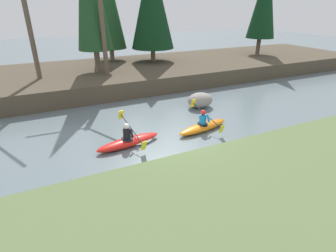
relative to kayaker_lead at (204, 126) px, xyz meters
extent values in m
plane|color=slate|center=(-1.84, -0.51, -0.22)|extent=(90.00, 90.00, 0.00)
cube|color=#5B7042|center=(-1.84, -6.12, 0.05)|extent=(44.00, 7.88, 0.54)
cube|color=#4C4233|center=(-1.84, 9.90, 0.32)|extent=(44.00, 8.81, 1.08)
cylinder|color=brown|center=(-2.79, 9.05, 1.59)|extent=(0.36, 0.36, 1.46)
cylinder|color=#7A664C|center=(-0.91, 12.70, 1.34)|extent=(0.36, 0.36, 0.96)
cone|color=#1E4723|center=(-0.91, 12.70, 5.21)|extent=(2.44, 2.44, 6.78)
cylinder|color=brown|center=(2.00, 10.93, 1.38)|extent=(0.36, 0.36, 1.03)
cone|color=#0F3319|center=(2.00, 10.93, 5.25)|extent=(3.32, 3.32, 6.71)
cylinder|color=brown|center=(11.96, 9.85, 1.59)|extent=(0.36, 0.36, 1.46)
cylinder|color=brown|center=(-6.47, 8.76, 3.74)|extent=(0.28, 0.28, 5.76)
cylinder|color=brown|center=(-2.46, 7.92, 3.66)|extent=(0.28, 0.28, 5.59)
ellipsoid|color=orange|center=(-0.02, 0.00, -0.05)|extent=(2.76, 1.10, 0.34)
cone|color=orange|center=(1.20, 0.23, -0.03)|extent=(0.38, 0.26, 0.20)
cylinder|color=black|center=(-0.07, -0.01, 0.09)|extent=(0.56, 0.56, 0.08)
cylinder|color=#1984CC|center=(-0.07, -0.01, 0.34)|extent=(0.35, 0.35, 0.42)
sphere|color=red|center=(-0.07, -0.01, 0.67)|extent=(0.27, 0.27, 0.23)
cylinder|color=#1984CC|center=(-0.02, 0.24, 0.43)|extent=(0.13, 0.24, 0.35)
cylinder|color=#1984CC|center=(0.07, -0.23, 0.43)|extent=(0.13, 0.24, 0.35)
cylinder|color=black|center=(0.15, 0.03, 0.47)|extent=(0.40, 1.88, 0.65)
cube|color=yellow|center=(-0.03, 0.96, 0.78)|extent=(0.23, 0.19, 0.41)
cube|color=yellow|center=(0.33, -0.90, 0.16)|extent=(0.23, 0.19, 0.41)
ellipsoid|color=red|center=(-3.53, 0.04, -0.05)|extent=(2.76, 1.02, 0.34)
cone|color=red|center=(-2.31, 0.24, -0.03)|extent=(0.38, 0.25, 0.20)
cylinder|color=black|center=(-3.58, 0.03, 0.09)|extent=(0.55, 0.55, 0.08)
cylinder|color=black|center=(-3.58, 0.03, 0.34)|extent=(0.34, 0.34, 0.42)
sphere|color=white|center=(-3.58, 0.03, 0.67)|extent=(0.26, 0.26, 0.23)
cylinder|color=black|center=(-3.52, 0.29, 0.43)|extent=(0.12, 0.24, 0.35)
cylinder|color=black|center=(-3.45, -0.19, 0.43)|extent=(0.12, 0.24, 0.35)
cylinder|color=black|center=(-3.36, 0.07, 0.47)|extent=(0.34, 1.89, 0.65)
cube|color=yellow|center=(-3.51, 1.01, 0.78)|extent=(0.22, 0.19, 0.41)
cube|color=yellow|center=(-3.20, -0.87, 0.16)|extent=(0.22, 0.19, 0.41)
ellipsoid|color=white|center=(-2.99, 0.13, -0.13)|extent=(1.20, 0.87, 0.18)
ellipsoid|color=gray|center=(1.43, 2.66, 0.19)|extent=(1.45, 1.14, 0.82)
camera|label=1|loc=(-6.05, -9.10, 4.97)|focal=28.00mm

